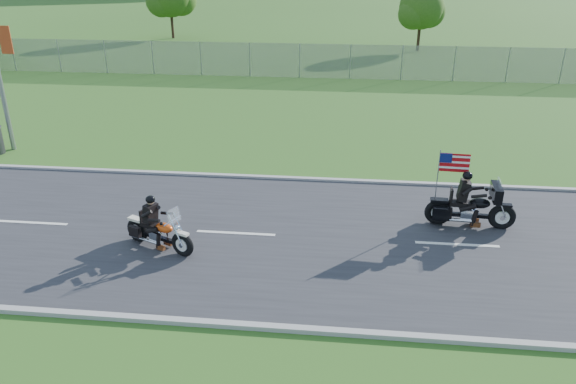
# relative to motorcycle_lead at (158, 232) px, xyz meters

# --- Properties ---
(ground) EXTENTS (420.00, 420.00, 0.00)m
(ground) POSITION_rel_motorcycle_lead_xyz_m (3.86, 0.98, -0.48)
(ground) COLOR #274C17
(ground) RESTS_ON ground
(road) EXTENTS (120.00, 8.00, 0.04)m
(road) POSITION_rel_motorcycle_lead_xyz_m (3.86, 0.98, -0.46)
(road) COLOR #28282B
(road) RESTS_ON ground
(curb_north) EXTENTS (120.00, 0.18, 0.12)m
(curb_north) POSITION_rel_motorcycle_lead_xyz_m (3.86, 5.03, -0.43)
(curb_north) COLOR #9E9B93
(curb_north) RESTS_ON ground
(curb_south) EXTENTS (120.00, 0.18, 0.12)m
(curb_south) POSITION_rel_motorcycle_lead_xyz_m (3.86, -3.07, -0.43)
(curb_south) COLOR #9E9B93
(curb_south) RESTS_ON ground
(fence) EXTENTS (60.00, 0.03, 2.00)m
(fence) POSITION_rel_motorcycle_lead_xyz_m (-1.14, 20.98, 0.52)
(fence) COLOR gray
(fence) RESTS_ON ground
(tree_fence_near) EXTENTS (3.52, 3.28, 4.75)m
(tree_fence_near) POSITION_rel_motorcycle_lead_xyz_m (9.90, 31.02, 2.49)
(tree_fence_near) COLOR #382316
(tree_fence_near) RESTS_ON ground
(motorcycle_lead) EXTENTS (2.11, 1.14, 1.51)m
(motorcycle_lead) POSITION_rel_motorcycle_lead_xyz_m (0.00, 0.00, 0.00)
(motorcycle_lead) COLOR black
(motorcycle_lead) RESTS_ON ground
(motorcycle_follow) EXTENTS (2.51, 0.83, 2.10)m
(motorcycle_follow) POSITION_rel_motorcycle_lead_xyz_m (8.35, 2.15, 0.10)
(motorcycle_follow) COLOR black
(motorcycle_follow) RESTS_ON ground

